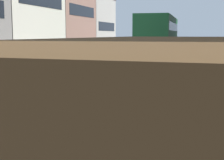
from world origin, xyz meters
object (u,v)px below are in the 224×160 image
sedan_centre_lane_second (55,139)px  hatchback_centre_lane_third (113,99)px  sedan_left_lane_third (32,98)px  coupe_centre_lane_fourth (136,83)px  sedan_right_lane_behind_truck (188,118)px  bus_far_queue_secondary (200,50)px  bus_mid_queue_primary (158,44)px

sedan_centre_lane_second → hatchback_centre_lane_third: 5.73m
sedan_left_lane_third → coupe_centre_lane_fourth: size_ratio=1.01×
sedan_centre_lane_second → sedan_right_lane_behind_truck: (3.39, 3.22, 0.00)m
coupe_centre_lane_fourth → bus_far_queue_secondary: (3.20, 22.95, 0.96)m
hatchback_centre_lane_third → bus_far_queue_secondary: 28.18m
sedan_centre_lane_second → bus_mid_queue_primary: bearing=3.3°
coupe_centre_lane_fourth → bus_mid_queue_primary: (0.01, 9.35, 2.03)m
coupe_centre_lane_fourth → bus_mid_queue_primary: 9.57m
sedan_right_lane_behind_truck → bus_far_queue_secondary: bearing=-3.1°
coupe_centre_lane_fourth → bus_far_queue_secondary: bearing=-5.8°
bus_mid_queue_primary → bus_far_queue_secondary: bearing=-14.7°
sedan_right_lane_behind_truck → bus_mid_queue_primary: size_ratio=0.42×
hatchback_centre_lane_third → coupe_centre_lane_fourth: same height
sedan_centre_lane_second → coupe_centre_lane_fourth: same height
sedan_left_lane_third → bus_mid_queue_primary: 15.58m
sedan_right_lane_behind_truck → coupe_centre_lane_fourth: bearing=20.7°
sedan_left_lane_third → bus_far_queue_secondary: bearing=-17.2°
sedan_centre_lane_second → bus_mid_queue_primary: size_ratio=0.42×
hatchback_centre_lane_third → sedan_left_lane_third: 3.65m
sedan_centre_lane_second → sedan_left_lane_third: same height
sedan_left_lane_third → sedan_right_lane_behind_truck: bearing=-108.9°
coupe_centre_lane_fourth → sedan_left_lane_third: bearing=150.1°
hatchback_centre_lane_third → sedan_left_lane_third: same height
sedan_right_lane_behind_truck → bus_mid_queue_primary: (-3.37, 16.89, 2.03)m
bus_mid_queue_primary → sedan_left_lane_third: bearing=165.2°
coupe_centre_lane_fourth → bus_far_queue_secondary: size_ratio=0.42×
coupe_centre_lane_fourth → bus_far_queue_secondary: 23.19m
sedan_left_lane_third → hatchback_centre_lane_third: bearing=-83.6°
hatchback_centre_lane_third → sedan_right_lane_behind_truck: (3.34, -2.51, 0.00)m
sedan_centre_lane_second → coupe_centre_lane_fourth: size_ratio=1.01×
sedan_left_lane_third → bus_mid_queue_primary: size_ratio=0.42×
hatchback_centre_lane_third → sedan_right_lane_behind_truck: bearing=-130.4°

